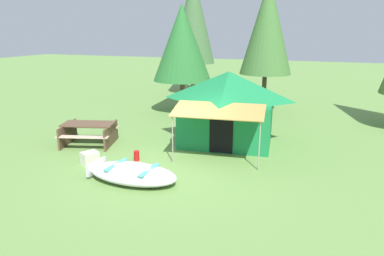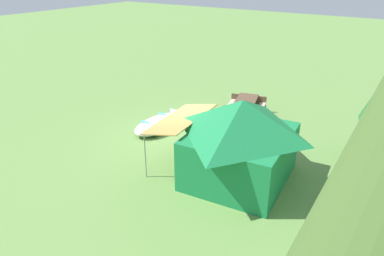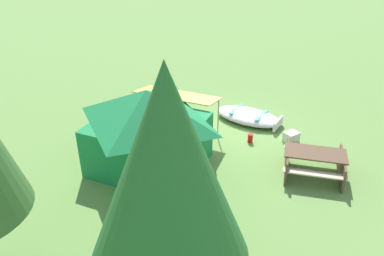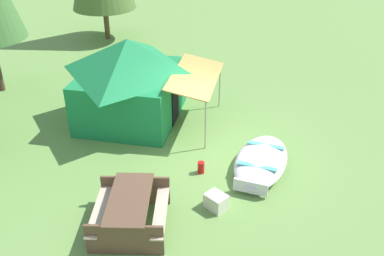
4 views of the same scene
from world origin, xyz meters
TOP-DOWN VIEW (x-y plane):
  - ground_plane at (0.00, 0.00)m, footprint 80.00×80.00m
  - beached_rowboat at (-0.52, -1.38)m, footprint 2.58×1.38m
  - canvas_cabin_tent at (0.99, 2.86)m, footprint 3.57×4.36m
  - picnic_table at (-3.48, 0.89)m, footprint 2.11×1.96m
  - cooler_box at (-2.35, -0.68)m, footprint 0.55×0.59m
  - fuel_can at (-1.15, 0.03)m, footprint 0.24×0.24m
  - pine_tree_back_left at (-3.54, 11.88)m, footprint 2.64×2.64m
  - pine_tree_far_center at (-2.28, 6.81)m, footprint 2.76×2.76m
  - pine_tree_side at (1.46, 8.07)m, footprint 2.42×2.42m

SIDE VIEW (x-z plane):
  - ground_plane at x=0.00m, z-range 0.00..0.00m
  - fuel_can at x=-1.15m, z-range 0.00..0.31m
  - cooler_box at x=-2.35m, z-range 0.00..0.36m
  - beached_rowboat at x=-0.52m, z-range 0.01..0.43m
  - picnic_table at x=-3.48m, z-range 0.10..0.87m
  - canvas_cabin_tent at x=0.99m, z-range 0.05..2.57m
  - pine_tree_far_center at x=-2.28m, z-range 0.77..5.88m
  - pine_tree_side at x=1.46m, z-range 0.93..7.19m
  - pine_tree_back_left at x=-3.54m, z-range 0.94..8.27m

